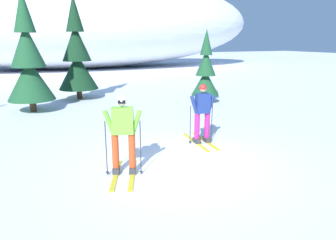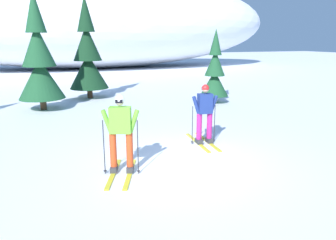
{
  "view_description": "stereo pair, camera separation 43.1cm",
  "coord_description": "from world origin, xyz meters",
  "px_view_note": "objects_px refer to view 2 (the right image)",
  "views": [
    {
      "loc": [
        -3.18,
        -6.37,
        2.87
      ],
      "look_at": [
        -0.15,
        0.56,
        0.95
      ],
      "focal_mm": 33.83,
      "sensor_mm": 36.0,
      "label": 1
    },
    {
      "loc": [
        -2.78,
        -6.54,
        2.87
      ],
      "look_at": [
        -0.15,
        0.56,
        0.95
      ],
      "focal_mm": 33.83,
      "sensor_mm": 36.0,
      "label": 2
    }
  ],
  "objects_px": {
    "pine_tree_center_left": "(39,61)",
    "pine_tree_center_right": "(88,56)",
    "skier_navy_jacket": "(205,114)",
    "skier_lime_jacket": "(121,132)",
    "pine_tree_far_right": "(215,73)"
  },
  "relations": [
    {
      "from": "skier_lime_jacket",
      "to": "pine_tree_center_left",
      "type": "height_order",
      "value": "pine_tree_center_left"
    },
    {
      "from": "skier_lime_jacket",
      "to": "pine_tree_far_right",
      "type": "distance_m",
      "value": 8.7
    },
    {
      "from": "skier_navy_jacket",
      "to": "pine_tree_far_right",
      "type": "bearing_deg",
      "value": 59.09
    },
    {
      "from": "skier_lime_jacket",
      "to": "pine_tree_center_left",
      "type": "relative_size",
      "value": 0.36
    },
    {
      "from": "skier_lime_jacket",
      "to": "pine_tree_center_right",
      "type": "height_order",
      "value": "pine_tree_center_right"
    },
    {
      "from": "skier_navy_jacket",
      "to": "skier_lime_jacket",
      "type": "distance_m",
      "value": 2.88
    },
    {
      "from": "pine_tree_center_left",
      "to": "skier_navy_jacket",
      "type": "bearing_deg",
      "value": -55.99
    },
    {
      "from": "skier_navy_jacket",
      "to": "skier_lime_jacket",
      "type": "bearing_deg",
      "value": -155.48
    },
    {
      "from": "skier_navy_jacket",
      "to": "pine_tree_center_left",
      "type": "bearing_deg",
      "value": 124.01
    },
    {
      "from": "skier_navy_jacket",
      "to": "pine_tree_far_right",
      "type": "relative_size",
      "value": 0.53
    },
    {
      "from": "pine_tree_center_left",
      "to": "pine_tree_center_right",
      "type": "bearing_deg",
      "value": 44.77
    },
    {
      "from": "pine_tree_far_right",
      "to": "pine_tree_center_left",
      "type": "bearing_deg",
      "value": 171.39
    },
    {
      "from": "pine_tree_center_right",
      "to": "pine_tree_far_right",
      "type": "bearing_deg",
      "value": -31.95
    },
    {
      "from": "skier_lime_jacket",
      "to": "pine_tree_far_right",
      "type": "height_order",
      "value": "pine_tree_far_right"
    },
    {
      "from": "pine_tree_center_left",
      "to": "pine_tree_far_right",
      "type": "relative_size",
      "value": 1.43
    }
  ]
}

